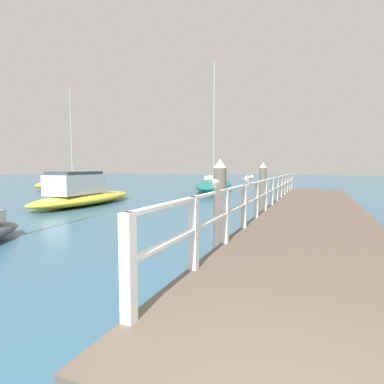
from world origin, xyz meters
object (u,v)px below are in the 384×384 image
object	(u,v)px
boat_1	(70,183)
dock_piling_far	(263,189)
boat_3	(214,185)
seagull_foreground	(216,183)
dock_piling_near	(220,206)
seagull_background	(248,178)
boat_0	(83,194)

from	to	relation	value
boat_1	dock_piling_far	bearing A→B (deg)	-36.77
boat_1	boat_3	xyz separation A→B (m)	(13.18, 1.71, 0.03)
boat_1	boat_3	bearing A→B (deg)	-3.63
dock_piling_far	seagull_foreground	xyz separation A→B (m)	(0.38, -7.13, 0.58)
seagull_foreground	boat_3	world-z (taller)	boat_3
dock_piling_far	boat_3	size ratio (longest dim) A/B	0.21
dock_piling_near	seagull_background	bearing A→B (deg)	70.55
seagull_foreground	boat_0	distance (m)	11.82
seagull_foreground	boat_0	xyz separation A→B (m)	(-9.37, 7.12, -1.06)
boat_0	dock_piling_near	bearing A→B (deg)	144.33
dock_piling_near	seagull_foreground	xyz separation A→B (m)	(0.38, -1.46, 0.58)
seagull_background	boat_3	xyz separation A→B (m)	(-5.89, 15.31, -1.11)
boat_3	boat_0	bearing A→B (deg)	61.04
boat_1	boat_3	world-z (taller)	boat_3
dock_piling_near	boat_1	distance (m)	23.78
seagull_foreground	boat_1	world-z (taller)	boat_1
dock_piling_near	boat_3	bearing A→B (deg)	108.56
dock_piling_near	boat_1	size ratio (longest dim) A/B	0.23
seagull_background	dock_piling_far	bearing A→B (deg)	117.79
dock_piling_far	seagull_background	bearing A→B (deg)	-85.22
boat_0	boat_3	distance (m)	11.29
boat_0	boat_1	xyz separation A→B (m)	(-9.70, 9.03, -0.07)
boat_1	seagull_foreground	bearing A→B (deg)	-51.27
boat_1	boat_3	size ratio (longest dim) A/B	0.90
boat_1	dock_piling_near	bearing A→B (deg)	-49.18
dock_piling_near	dock_piling_far	distance (m)	5.67
boat_1	boat_3	distance (m)	13.30
seagull_background	boat_1	xyz separation A→B (m)	(-19.07, 13.60, -1.13)
dock_piling_far	boat_3	bearing A→B (deg)	117.17
dock_piling_far	boat_1	bearing A→B (deg)	154.24
dock_piling_far	seagull_foreground	world-z (taller)	dock_piling_far
dock_piling_near	seagull_foreground	size ratio (longest dim) A/B	4.38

